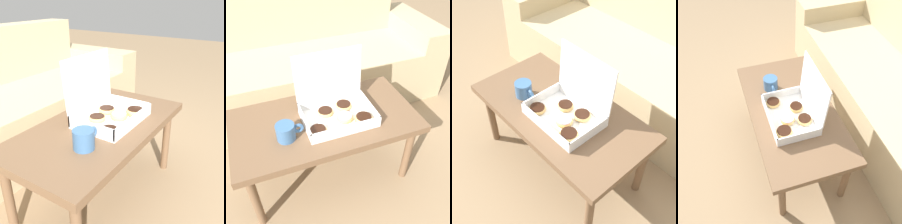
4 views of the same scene
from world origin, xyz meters
TOP-DOWN VIEW (x-y plane):
  - ground_plane at (0.00, 0.00)m, footprint 12.00×12.00m
  - coffee_table at (0.00, -0.08)m, footprint 1.00×0.52m
  - pastry_box at (0.07, -0.08)m, footprint 0.37×0.29m
  - coffee_mug at (-0.22, -0.15)m, footprint 0.14×0.09m

SIDE VIEW (x-z plane):
  - ground_plane at x=0.00m, z-range 0.00..0.00m
  - coffee_table at x=0.00m, z-range 0.18..0.63m
  - coffee_mug at x=-0.22m, z-range 0.45..0.54m
  - pastry_box at x=0.07m, z-range 0.35..0.68m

